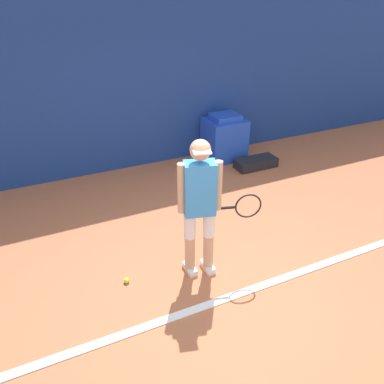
{
  "coord_description": "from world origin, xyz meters",
  "views": [
    {
      "loc": [
        -1.58,
        -2.81,
        3.07
      ],
      "look_at": [
        -0.05,
        0.52,
        0.99
      ],
      "focal_mm": 35.0,
      "sensor_mm": 36.0,
      "label": 1
    }
  ],
  "objects_px": {
    "tennis_ball": "(127,280)",
    "equipment_bag": "(256,163)",
    "tennis_player": "(201,204)",
    "covered_chair": "(224,138)",
    "water_bottle": "(196,155)"
  },
  "relations": [
    {
      "from": "tennis_ball",
      "to": "equipment_bag",
      "type": "height_order",
      "value": "equipment_bag"
    },
    {
      "from": "tennis_player",
      "to": "equipment_bag",
      "type": "relative_size",
      "value": 2.15
    },
    {
      "from": "covered_chair",
      "to": "water_bottle",
      "type": "bearing_deg",
      "value": 164.05
    },
    {
      "from": "covered_chair",
      "to": "water_bottle",
      "type": "relative_size",
      "value": 4.31
    },
    {
      "from": "equipment_bag",
      "to": "water_bottle",
      "type": "xyz_separation_m",
      "value": [
        -0.87,
        0.77,
        0.01
      ]
    },
    {
      "from": "water_bottle",
      "to": "covered_chair",
      "type": "bearing_deg",
      "value": -15.95
    },
    {
      "from": "tennis_ball",
      "to": "tennis_player",
      "type": "bearing_deg",
      "value": -10.65
    },
    {
      "from": "equipment_bag",
      "to": "water_bottle",
      "type": "distance_m",
      "value": 1.16
    },
    {
      "from": "water_bottle",
      "to": "equipment_bag",
      "type": "bearing_deg",
      "value": -41.57
    },
    {
      "from": "tennis_ball",
      "to": "water_bottle",
      "type": "xyz_separation_m",
      "value": [
        2.21,
        2.77,
        0.06
      ]
    },
    {
      "from": "tennis_player",
      "to": "equipment_bag",
      "type": "bearing_deg",
      "value": 60.22
    },
    {
      "from": "water_bottle",
      "to": "tennis_player",
      "type": "bearing_deg",
      "value": -114.55
    },
    {
      "from": "tennis_player",
      "to": "tennis_ball",
      "type": "distance_m",
      "value": 1.27
    },
    {
      "from": "tennis_player",
      "to": "covered_chair",
      "type": "xyz_separation_m",
      "value": [
        1.86,
        2.79,
        -0.52
      ]
    },
    {
      "from": "tennis_player",
      "to": "equipment_bag",
      "type": "xyz_separation_m",
      "value": [
        2.21,
        2.16,
        -0.86
      ]
    }
  ]
}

